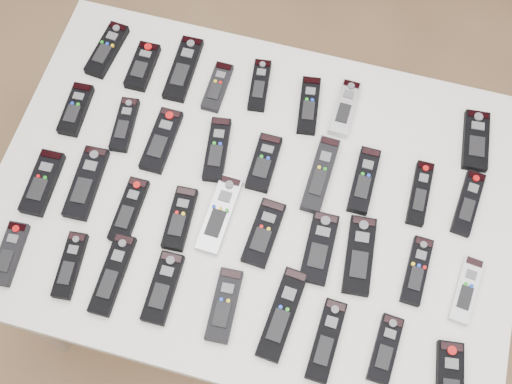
% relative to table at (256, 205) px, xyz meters
% --- Properties ---
extents(ground, '(4.00, 4.00, 0.00)m').
position_rel_table_xyz_m(ground, '(0.03, -0.07, -0.72)').
color(ground, '#836242').
rests_on(ground, ground).
extents(table, '(1.25, 0.88, 0.78)m').
position_rel_table_xyz_m(table, '(0.00, 0.00, 0.00)').
color(table, white).
rests_on(table, ground).
extents(remote_0, '(0.07, 0.17, 0.02)m').
position_rel_table_xyz_m(remote_0, '(-0.49, 0.29, 0.07)').
color(remote_0, black).
rests_on(remote_0, table).
extents(remote_1, '(0.06, 0.14, 0.02)m').
position_rel_table_xyz_m(remote_1, '(-0.38, 0.27, 0.07)').
color(remote_1, black).
rests_on(remote_1, table).
extents(remote_2, '(0.06, 0.19, 0.02)m').
position_rel_table_xyz_m(remote_2, '(-0.28, 0.29, 0.07)').
color(remote_2, black).
rests_on(remote_2, table).
extents(remote_3, '(0.05, 0.14, 0.02)m').
position_rel_table_xyz_m(remote_3, '(-0.17, 0.26, 0.07)').
color(remote_3, black).
rests_on(remote_3, table).
extents(remote_4, '(0.06, 0.15, 0.02)m').
position_rel_table_xyz_m(remote_4, '(-0.07, 0.29, 0.07)').
color(remote_4, black).
rests_on(remote_4, table).
extents(remote_5, '(0.07, 0.16, 0.02)m').
position_rel_table_xyz_m(remote_5, '(0.06, 0.27, 0.07)').
color(remote_5, black).
rests_on(remote_5, table).
extents(remote_6, '(0.05, 0.16, 0.02)m').
position_rel_table_xyz_m(remote_6, '(0.15, 0.28, 0.07)').
color(remote_6, '#B7B7BC').
rests_on(remote_6, table).
extents(remote_7, '(0.07, 0.17, 0.02)m').
position_rel_table_xyz_m(remote_7, '(0.49, 0.28, 0.07)').
color(remote_7, black).
rests_on(remote_7, table).
extents(remote_8, '(0.06, 0.15, 0.02)m').
position_rel_table_xyz_m(remote_8, '(-0.50, 0.10, 0.07)').
color(remote_8, black).
rests_on(remote_8, table).
extents(remote_9, '(0.06, 0.15, 0.02)m').
position_rel_table_xyz_m(remote_9, '(-0.37, 0.09, 0.07)').
color(remote_9, black).
rests_on(remote_9, table).
extents(remote_10, '(0.06, 0.17, 0.02)m').
position_rel_table_xyz_m(remote_10, '(-0.26, 0.08, 0.07)').
color(remote_10, black).
rests_on(remote_10, table).
extents(remote_11, '(0.07, 0.17, 0.02)m').
position_rel_table_xyz_m(remote_11, '(-0.12, 0.09, 0.07)').
color(remote_11, black).
rests_on(remote_11, table).
extents(remote_12, '(0.06, 0.15, 0.02)m').
position_rel_table_xyz_m(remote_12, '(-0.00, 0.08, 0.07)').
color(remote_12, black).
rests_on(remote_12, table).
extents(remote_13, '(0.06, 0.20, 0.02)m').
position_rel_table_xyz_m(remote_13, '(0.14, 0.09, 0.07)').
color(remote_13, black).
rests_on(remote_13, table).
extents(remote_14, '(0.05, 0.17, 0.02)m').
position_rel_table_xyz_m(remote_14, '(0.24, 0.10, 0.07)').
color(remote_14, black).
rests_on(remote_14, table).
extents(remote_15, '(0.04, 0.16, 0.02)m').
position_rel_table_xyz_m(remote_15, '(0.38, 0.10, 0.07)').
color(remote_15, black).
rests_on(remote_15, table).
extents(remote_16, '(0.06, 0.17, 0.02)m').
position_rel_table_xyz_m(remote_16, '(0.49, 0.11, 0.07)').
color(remote_16, black).
rests_on(remote_16, table).
extents(remote_17, '(0.06, 0.17, 0.02)m').
position_rel_table_xyz_m(remote_17, '(-0.50, -0.11, 0.07)').
color(remote_17, black).
rests_on(remote_17, table).
extents(remote_18, '(0.07, 0.19, 0.02)m').
position_rel_table_xyz_m(remote_18, '(-0.40, -0.08, 0.07)').
color(remote_18, black).
rests_on(remote_18, table).
extents(remote_19, '(0.05, 0.16, 0.02)m').
position_rel_table_xyz_m(remote_19, '(-0.28, -0.12, 0.07)').
color(remote_19, black).
rests_on(remote_19, table).
extents(remote_20, '(0.06, 0.16, 0.02)m').
position_rel_table_xyz_m(remote_20, '(-0.15, -0.11, 0.07)').
color(remote_20, black).
rests_on(remote_20, table).
extents(remote_21, '(0.06, 0.20, 0.02)m').
position_rel_table_xyz_m(remote_21, '(-0.07, -0.07, 0.07)').
color(remote_21, '#B7B7BC').
rests_on(remote_21, table).
extents(remote_22, '(0.07, 0.16, 0.02)m').
position_rel_table_xyz_m(remote_22, '(0.04, -0.09, 0.07)').
color(remote_22, black).
rests_on(remote_22, table).
extents(remote_23, '(0.06, 0.17, 0.02)m').
position_rel_table_xyz_m(remote_23, '(0.18, -0.09, 0.07)').
color(remote_23, black).
rests_on(remote_23, table).
extents(remote_24, '(0.08, 0.19, 0.02)m').
position_rel_table_xyz_m(remote_24, '(0.27, -0.09, 0.07)').
color(remote_24, black).
rests_on(remote_24, table).
extents(remote_25, '(0.05, 0.16, 0.02)m').
position_rel_table_xyz_m(remote_25, '(0.40, -0.09, 0.07)').
color(remote_25, black).
rests_on(remote_25, table).
extents(remote_26, '(0.06, 0.16, 0.02)m').
position_rel_table_xyz_m(remote_26, '(0.51, -0.10, 0.07)').
color(remote_26, silver).
rests_on(remote_26, table).
extents(remote_27, '(0.06, 0.15, 0.02)m').
position_rel_table_xyz_m(remote_27, '(-0.50, -0.29, 0.07)').
color(remote_27, black).
rests_on(remote_27, table).
extents(remote_28, '(0.06, 0.16, 0.02)m').
position_rel_table_xyz_m(remote_28, '(-0.36, -0.28, 0.07)').
color(remote_28, black).
rests_on(remote_28, table).
extents(remote_29, '(0.05, 0.19, 0.02)m').
position_rel_table_xyz_m(remote_29, '(-0.26, -0.28, 0.07)').
color(remote_29, black).
rests_on(remote_29, table).
extents(remote_30, '(0.06, 0.16, 0.02)m').
position_rel_table_xyz_m(remote_30, '(-0.14, -0.28, 0.07)').
color(remote_30, black).
rests_on(remote_30, table).
extents(remote_31, '(0.06, 0.17, 0.02)m').
position_rel_table_xyz_m(remote_31, '(0.00, -0.28, 0.07)').
color(remote_31, black).
rests_on(remote_31, table).
extents(remote_32, '(0.07, 0.21, 0.02)m').
position_rel_table_xyz_m(remote_32, '(0.13, -0.26, 0.07)').
color(remote_32, black).
rests_on(remote_32, table).
extents(remote_33, '(0.06, 0.18, 0.02)m').
position_rel_table_xyz_m(remote_33, '(0.24, -0.29, 0.07)').
color(remote_33, black).
rests_on(remote_33, table).
extents(remote_34, '(0.06, 0.15, 0.02)m').
position_rel_table_xyz_m(remote_34, '(0.36, -0.28, 0.07)').
color(remote_34, black).
rests_on(remote_34, table).
extents(remote_35, '(0.08, 0.17, 0.02)m').
position_rel_table_xyz_m(remote_35, '(0.51, -0.31, 0.07)').
color(remote_35, black).
rests_on(remote_35, table).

